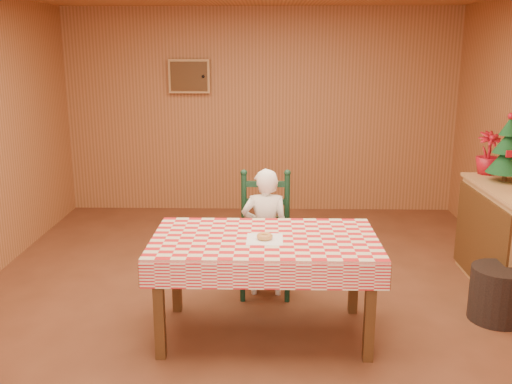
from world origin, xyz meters
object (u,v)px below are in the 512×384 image
Objects in this scene: dining_table at (265,248)px; shelf_unit at (509,239)px; christmas_tree at (507,151)px; ladder_chair at (265,237)px; seated_child at (265,232)px; storage_bin at (498,294)px.

shelf_unit reaches higher than dining_table.
ladder_chair is at bearing -170.76° from christmas_tree.
ladder_chair reaches higher than shelf_unit.
dining_table is 0.81m from ladder_chair.
dining_table is 1.53× the size of ladder_chair.
storage_bin is (1.85, -0.46, -0.34)m from seated_child.
ladder_chair is 1.94m from storage_bin.
shelf_unit is (2.15, 0.10, -0.04)m from ladder_chair.
christmas_tree reaches higher than shelf_unit.
storage_bin is (1.85, 0.27, -0.47)m from dining_table.
storage_bin is at bearing 8.30° from dining_table.
christmas_tree is (0.01, 0.25, 0.74)m from shelf_unit.
dining_table is at bearing 90.00° from seated_child.
storage_bin is (-0.31, -0.62, -0.25)m from shelf_unit.
dining_table is 1.47× the size of seated_child.
dining_table is at bearing -152.22° from christmas_tree.
shelf_unit is at bearing 2.72° from ladder_chair.
christmas_tree is 1.43× the size of storage_bin.
seated_child is 1.81× the size of christmas_tree.
ladder_chair is 0.96× the size of seated_child.
storage_bin is (1.85, -0.52, -0.29)m from ladder_chair.
ladder_chair is 2.30m from christmas_tree.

